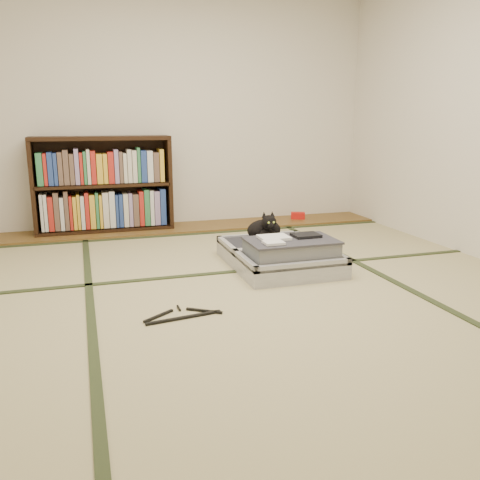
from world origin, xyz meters
name	(u,v)px	position (x,y,z in m)	size (l,w,h in m)	color
floor	(249,289)	(0.00, 0.00, 0.00)	(4.50, 4.50, 0.00)	tan
wood_strip	(187,227)	(0.00, 2.00, 0.01)	(4.00, 0.50, 0.02)	brown
red_item	(298,216)	(1.24, 2.03, 0.06)	(0.15, 0.09, 0.07)	red
room_shell	(250,54)	(0.00, 0.00, 1.46)	(4.50, 4.50, 4.50)	white
tatami_borders	(228,268)	(0.00, 0.49, 0.00)	(4.00, 4.50, 0.01)	#2D381E
bookcase	(104,186)	(-0.80, 2.07, 0.45)	(1.30, 0.30, 0.92)	black
suitcase	(281,255)	(0.39, 0.41, 0.10)	(0.71, 0.95, 0.28)	#B9B8BE
cat	(265,229)	(0.37, 0.70, 0.23)	(0.32, 0.32, 0.26)	black
cable_coil	(284,237)	(0.55, 0.74, 0.15)	(0.10, 0.10, 0.02)	white
hanger	(183,315)	(-0.50, -0.33, 0.01)	(0.45, 0.24, 0.01)	black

